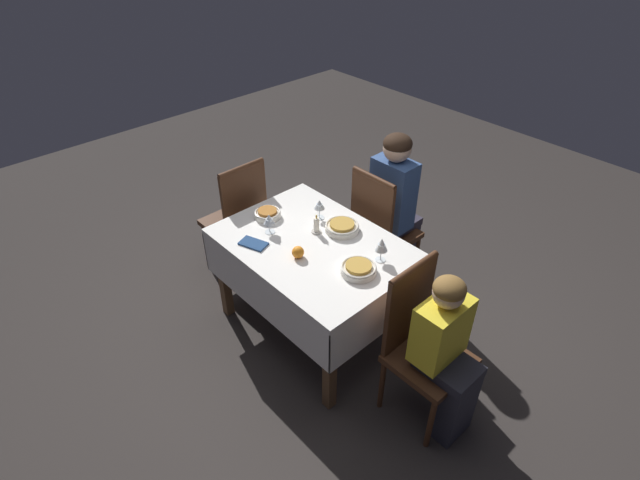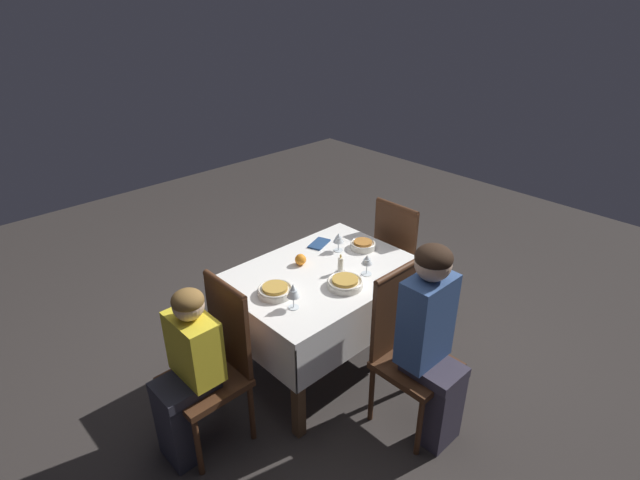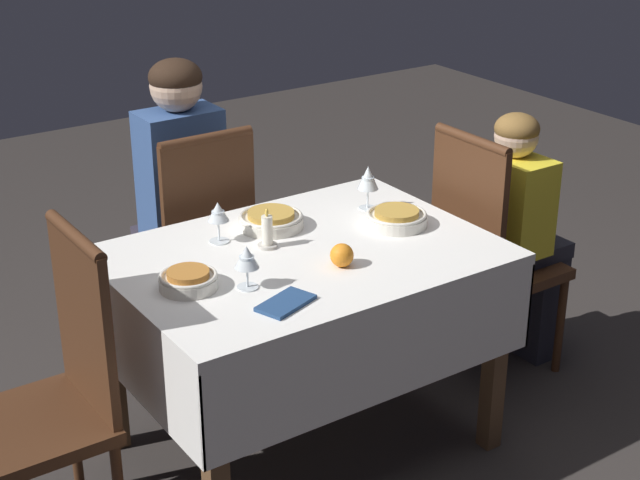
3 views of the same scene
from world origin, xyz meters
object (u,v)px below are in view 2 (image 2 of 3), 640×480
object	(u,v)px
chair_west	(402,257)
orange_fruit	(301,260)
bowl_north	(345,283)
wine_glass_east	(293,291)
dining_table	(322,286)
person_adult_denim	(432,335)
wine_glass_west	(338,238)
candle_centerpiece	(340,266)
bowl_west	(363,245)
chair_north	(407,345)
chair_east	(215,361)
bowl_east	(275,291)
person_child_yellow	(187,370)
napkin_red_folded	(319,244)
wine_glass_north	(367,260)

from	to	relation	value
chair_west	orange_fruit	xyz separation A→B (m)	(0.87, -0.16, 0.25)
bowl_north	wine_glass_east	distance (m)	0.38
dining_table	person_adult_denim	bearing A→B (deg)	92.22
wine_glass_west	candle_centerpiece	distance (m)	0.30
chair_west	person_adult_denim	size ratio (longest dim) A/B	0.81
bowl_west	orange_fruit	size ratio (longest dim) A/B	2.36
chair_north	chair_west	size ratio (longest dim) A/B	1.00
chair_east	candle_centerpiece	bearing A→B (deg)	86.10
person_adult_denim	bowl_west	world-z (taller)	person_adult_denim
dining_table	bowl_east	distance (m)	0.40
person_child_yellow	candle_centerpiece	xyz separation A→B (m)	(-1.07, 0.06, 0.22)
person_child_yellow	bowl_east	size ratio (longest dim) A/B	4.94
person_child_yellow	bowl_north	size ratio (longest dim) A/B	4.71
bowl_east	bowl_west	distance (m)	0.79
chair_north	candle_centerpiece	size ratio (longest dim) A/B	7.41
wine_glass_east	wine_glass_west	distance (m)	0.73
chair_west	candle_centerpiece	world-z (taller)	chair_west
chair_east	wine_glass_east	bearing A→B (deg)	71.67
wine_glass_east	bowl_west	world-z (taller)	wine_glass_east
person_adult_denim	candle_centerpiece	xyz separation A→B (m)	(-0.04, -0.73, 0.10)
dining_table	person_child_yellow	world-z (taller)	person_child_yellow
wine_glass_west	napkin_red_folded	size ratio (longest dim) A/B	0.70
wine_glass_east	orange_fruit	world-z (taller)	wine_glass_east
wine_glass_north	orange_fruit	size ratio (longest dim) A/B	1.87
chair_west	person_child_yellow	distance (m)	1.83
bowl_north	wine_glass_east	bearing A→B (deg)	-7.25
chair_north	wine_glass_north	xyz separation A→B (m)	(-0.15, -0.45, 0.31)
bowl_north	orange_fruit	world-z (taller)	orange_fruit
chair_north	bowl_west	distance (m)	0.83
bowl_west	wine_glass_east	bearing A→B (deg)	14.49
orange_fruit	napkin_red_folded	distance (m)	0.31
person_child_yellow	bowl_west	bearing A→B (deg)	92.43
candle_centerpiece	wine_glass_north	bearing A→B (deg)	130.90
wine_glass_east	wine_glass_west	xyz separation A→B (m)	(-0.66, -0.30, -0.02)
person_child_yellow	bowl_east	xyz separation A→B (m)	(-0.62, -0.03, 0.20)
wine_glass_north	napkin_red_folded	distance (m)	0.50
chair_north	chair_east	xyz separation A→B (m)	(0.86, -0.64, 0.00)
person_adult_denim	person_child_yellow	distance (m)	1.31
wine_glass_west	candle_centerpiece	bearing A→B (deg)	47.24
person_child_yellow	wine_glass_west	distance (m)	1.31
bowl_west	candle_centerpiece	bearing A→B (deg)	19.60
dining_table	chair_east	world-z (taller)	chair_east
chair_north	wine_glass_east	size ratio (longest dim) A/B	6.25
person_adult_denim	orange_fruit	size ratio (longest dim) A/B	16.44
wine_glass_east	chair_north	bearing A→B (deg)	130.51
chair_east	chair_west	distance (m)	1.67
wine_glass_north	person_adult_denim	bearing A→B (deg)	76.25
dining_table	bowl_east	bearing A→B (deg)	0.22
person_adult_denim	bowl_east	distance (m)	0.92
wine_glass_north	wine_glass_east	bearing A→B (deg)	-3.75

